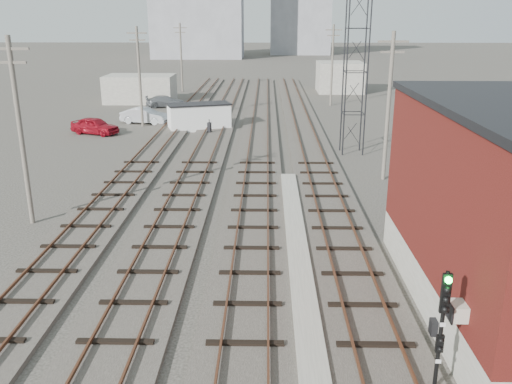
{
  "coord_description": "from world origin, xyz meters",
  "views": [
    {
      "loc": [
        -0.87,
        -4.94,
        9.76
      ],
      "look_at": [
        -1.34,
        18.4,
        2.2
      ],
      "focal_mm": 38.0,
      "sensor_mm": 36.0,
      "label": 1
    }
  ],
  "objects_px": {
    "car_silver": "(145,116)",
    "car_grey": "(165,101)",
    "site_trailer": "(199,116)",
    "car_red": "(95,126)",
    "signal_mast": "(442,327)",
    "switch_stand": "(209,128)"
  },
  "relations": [
    {
      "from": "signal_mast",
      "to": "site_trailer",
      "type": "distance_m",
      "value": 37.82
    },
    {
      "from": "switch_stand",
      "to": "car_grey",
      "type": "height_order",
      "value": "switch_stand"
    },
    {
      "from": "site_trailer",
      "to": "car_silver",
      "type": "height_order",
      "value": "site_trailer"
    },
    {
      "from": "site_trailer",
      "to": "signal_mast",
      "type": "bearing_deg",
      "value": -92.05
    },
    {
      "from": "site_trailer",
      "to": "car_red",
      "type": "height_order",
      "value": "site_trailer"
    },
    {
      "from": "car_silver",
      "to": "switch_stand",
      "type": "bearing_deg",
      "value": -114.23
    },
    {
      "from": "switch_stand",
      "to": "car_silver",
      "type": "height_order",
      "value": "car_silver"
    },
    {
      "from": "signal_mast",
      "to": "car_grey",
      "type": "distance_m",
      "value": 51.57
    },
    {
      "from": "car_red",
      "to": "car_silver",
      "type": "height_order",
      "value": "car_silver"
    },
    {
      "from": "signal_mast",
      "to": "site_trailer",
      "type": "relative_size",
      "value": 0.6
    },
    {
      "from": "site_trailer",
      "to": "car_grey",
      "type": "xyz_separation_m",
      "value": [
        -5.38,
        12.71,
        -0.55
      ]
    },
    {
      "from": "switch_stand",
      "to": "car_silver",
      "type": "bearing_deg",
      "value": 163.81
    },
    {
      "from": "switch_stand",
      "to": "car_grey",
      "type": "xyz_separation_m",
      "value": [
        -6.52,
        14.94,
        0.06
      ]
    },
    {
      "from": "car_silver",
      "to": "car_grey",
      "type": "bearing_deg",
      "value": 11.3
    },
    {
      "from": "car_red",
      "to": "car_grey",
      "type": "bearing_deg",
      "value": 8.25
    },
    {
      "from": "signal_mast",
      "to": "car_silver",
      "type": "relative_size",
      "value": 0.8
    },
    {
      "from": "car_silver",
      "to": "car_red",
      "type": "bearing_deg",
      "value": 159.33
    },
    {
      "from": "car_red",
      "to": "car_grey",
      "type": "height_order",
      "value": "car_red"
    },
    {
      "from": "switch_stand",
      "to": "car_grey",
      "type": "distance_m",
      "value": 16.3
    },
    {
      "from": "site_trailer",
      "to": "car_silver",
      "type": "distance_m",
      "value": 6.25
    },
    {
      "from": "car_red",
      "to": "signal_mast",
      "type": "bearing_deg",
      "value": -128.73
    },
    {
      "from": "signal_mast",
      "to": "car_grey",
      "type": "height_order",
      "value": "signal_mast"
    }
  ]
}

